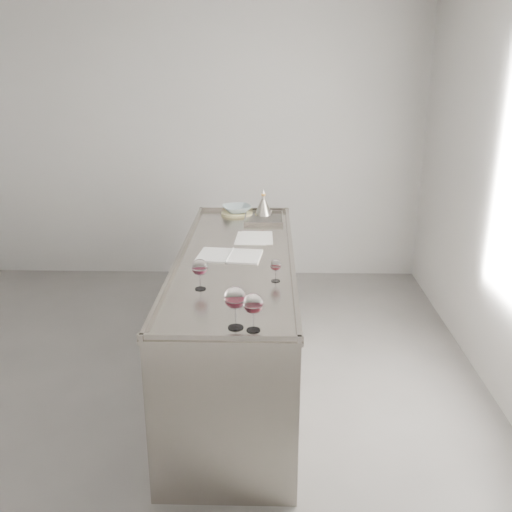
{
  "coord_description": "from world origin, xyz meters",
  "views": [
    {
      "loc": [
        0.72,
        -3.24,
        2.17
      ],
      "look_at": [
        0.64,
        0.08,
        1.02
      ],
      "focal_mm": 40.0,
      "sensor_mm": 36.0,
      "label": 1
    }
  ],
  "objects_px": {
    "notebook": "(230,256)",
    "wine_glass_right": "(253,305)",
    "wine_funnel": "(263,207)",
    "wine_glass_left": "(200,268)",
    "wine_glass_middle": "(235,299)",
    "ceramic_bowl": "(237,209)",
    "counter": "(236,321)",
    "wine_glass_small": "(276,266)"
  },
  "relations": [
    {
      "from": "notebook",
      "to": "wine_glass_right",
      "type": "bearing_deg",
      "value": -73.75
    },
    {
      "from": "wine_funnel",
      "to": "notebook",
      "type": "bearing_deg",
      "value": -100.93
    },
    {
      "from": "wine_glass_left",
      "to": "wine_glass_middle",
      "type": "bearing_deg",
      "value": -64.84
    },
    {
      "from": "wine_funnel",
      "to": "ceramic_bowl",
      "type": "bearing_deg",
      "value": 180.0
    },
    {
      "from": "counter",
      "to": "wine_glass_small",
      "type": "relative_size",
      "value": 18.01
    },
    {
      "from": "wine_glass_right",
      "to": "wine_funnel",
      "type": "relative_size",
      "value": 0.85
    },
    {
      "from": "counter",
      "to": "wine_funnel",
      "type": "xyz_separation_m",
      "value": [
        0.17,
        1.08,
        0.54
      ]
    },
    {
      "from": "wine_glass_small",
      "to": "wine_glass_left",
      "type": "bearing_deg",
      "value": -162.7
    },
    {
      "from": "wine_glass_middle",
      "to": "notebook",
      "type": "xyz_separation_m",
      "value": [
        -0.1,
        1.05,
        -0.14
      ]
    },
    {
      "from": "ceramic_bowl",
      "to": "wine_funnel",
      "type": "bearing_deg",
      "value": -0.0
    },
    {
      "from": "wine_glass_middle",
      "to": "wine_glass_small",
      "type": "xyz_separation_m",
      "value": [
        0.2,
        0.62,
        -0.06
      ]
    },
    {
      "from": "wine_glass_small",
      "to": "wine_funnel",
      "type": "distance_m",
      "value": 1.52
    },
    {
      "from": "wine_glass_middle",
      "to": "wine_funnel",
      "type": "distance_m",
      "value": 2.14
    },
    {
      "from": "counter",
      "to": "wine_glass_small",
      "type": "height_order",
      "value": "wine_glass_small"
    },
    {
      "from": "wine_funnel",
      "to": "counter",
      "type": "bearing_deg",
      "value": -98.9
    },
    {
      "from": "wine_glass_right",
      "to": "ceramic_bowl",
      "type": "xyz_separation_m",
      "value": [
        -0.2,
        2.16,
        -0.09
      ]
    },
    {
      "from": "ceramic_bowl",
      "to": "wine_funnel",
      "type": "distance_m",
      "value": 0.22
    },
    {
      "from": "wine_glass_left",
      "to": "wine_glass_right",
      "type": "distance_m",
      "value": 0.6
    },
    {
      "from": "counter",
      "to": "wine_glass_right",
      "type": "bearing_deg",
      "value": -82.13
    },
    {
      "from": "wine_glass_small",
      "to": "notebook",
      "type": "relative_size",
      "value": 0.31
    },
    {
      "from": "wine_glass_small",
      "to": "wine_glass_middle",
      "type": "bearing_deg",
      "value": -107.65
    },
    {
      "from": "notebook",
      "to": "ceramic_bowl",
      "type": "height_order",
      "value": "ceramic_bowl"
    },
    {
      "from": "wine_glass_right",
      "to": "ceramic_bowl",
      "type": "relative_size",
      "value": 0.82
    },
    {
      "from": "wine_glass_left",
      "to": "wine_glass_small",
      "type": "relative_size",
      "value": 1.32
    },
    {
      "from": "wine_glass_small",
      "to": "ceramic_bowl",
      "type": "distance_m",
      "value": 1.55
    },
    {
      "from": "wine_glass_small",
      "to": "wine_funnel",
      "type": "bearing_deg",
      "value": 93.46
    },
    {
      "from": "wine_glass_left",
      "to": "notebook",
      "type": "relative_size",
      "value": 0.41
    },
    {
      "from": "wine_glass_right",
      "to": "wine_glass_left",
      "type": "bearing_deg",
      "value": 121.57
    },
    {
      "from": "notebook",
      "to": "wine_glass_middle",
      "type": "bearing_deg",
      "value": -78.11
    },
    {
      "from": "wine_glass_right",
      "to": "counter",
      "type": "bearing_deg",
      "value": 97.87
    },
    {
      "from": "wine_glass_left",
      "to": "ceramic_bowl",
      "type": "bearing_deg",
      "value": 86.1
    },
    {
      "from": "ceramic_bowl",
      "to": "wine_glass_middle",
      "type": "bearing_deg",
      "value": -86.87
    },
    {
      "from": "wine_glass_middle",
      "to": "notebook",
      "type": "height_order",
      "value": "wine_glass_middle"
    },
    {
      "from": "wine_glass_small",
      "to": "wine_funnel",
      "type": "relative_size",
      "value": 0.6
    },
    {
      "from": "wine_glass_middle",
      "to": "ceramic_bowl",
      "type": "height_order",
      "value": "wine_glass_middle"
    },
    {
      "from": "wine_glass_right",
      "to": "wine_funnel",
      "type": "xyz_separation_m",
      "value": [
        0.02,
        2.16,
        -0.07
      ]
    },
    {
      "from": "ceramic_bowl",
      "to": "wine_funnel",
      "type": "relative_size",
      "value": 1.04
    },
    {
      "from": "wine_glass_right",
      "to": "wine_funnel",
      "type": "distance_m",
      "value": 2.16
    },
    {
      "from": "notebook",
      "to": "ceramic_bowl",
      "type": "xyz_separation_m",
      "value": [
        -0.01,
        1.08,
        0.04
      ]
    },
    {
      "from": "wine_glass_right",
      "to": "wine_glass_small",
      "type": "relative_size",
      "value": 1.41
    },
    {
      "from": "counter",
      "to": "wine_funnel",
      "type": "bearing_deg",
      "value": 81.1
    },
    {
      "from": "wine_glass_middle",
      "to": "notebook",
      "type": "distance_m",
      "value": 1.07
    }
  ]
}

